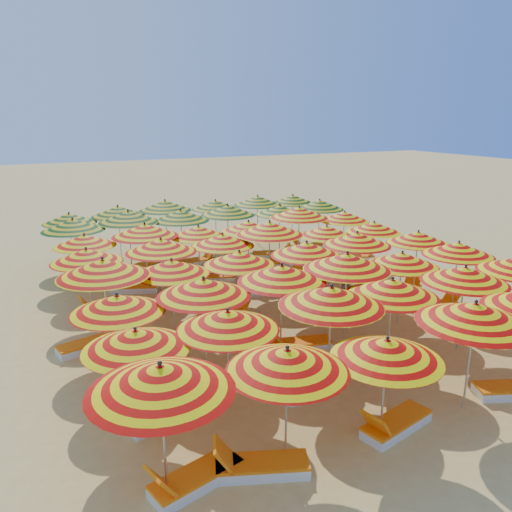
% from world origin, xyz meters
% --- Properties ---
extents(ground, '(120.00, 120.00, 0.00)m').
position_xyz_m(ground, '(0.00, 0.00, 0.00)').
color(ground, '#DDBA62').
rests_on(ground, ground).
extents(umbrella_0, '(2.55, 2.55, 2.58)m').
position_xyz_m(umbrella_0, '(-5.42, -7.55, 2.27)').
color(umbrella_0, silver).
rests_on(umbrella_0, ground).
extents(umbrella_1, '(2.59, 2.59, 2.39)m').
position_xyz_m(umbrella_1, '(-3.14, -7.58, 2.10)').
color(umbrella_1, silver).
rests_on(umbrella_1, ground).
extents(umbrella_2, '(2.33, 2.33, 2.30)m').
position_xyz_m(umbrella_2, '(-1.13, -7.87, 2.03)').
color(umbrella_2, silver).
rests_on(umbrella_2, ground).
extents(umbrella_3, '(2.68, 2.68, 2.59)m').
position_xyz_m(umbrella_3, '(1.30, -7.72, 2.28)').
color(umbrella_3, silver).
rests_on(umbrella_3, ground).
extents(umbrella_6, '(2.64, 2.64, 2.30)m').
position_xyz_m(umbrella_6, '(-5.38, -5.42, 2.02)').
color(umbrella_6, silver).
rests_on(umbrella_6, ground).
extents(umbrella_7, '(2.80, 2.80, 2.38)m').
position_xyz_m(umbrella_7, '(-3.42, -5.44, 2.09)').
color(umbrella_7, silver).
rests_on(umbrella_7, ground).
extents(umbrella_8, '(2.60, 2.60, 2.61)m').
position_xyz_m(umbrella_8, '(-0.92, -5.61, 2.30)').
color(umbrella_8, silver).
rests_on(umbrella_8, ground).
extents(umbrella_9, '(2.49, 2.49, 2.47)m').
position_xyz_m(umbrella_9, '(1.00, -5.43, 2.17)').
color(umbrella_9, silver).
rests_on(umbrella_9, ground).
extents(umbrella_10, '(3.01, 3.01, 2.47)m').
position_xyz_m(umbrella_10, '(3.48, -5.42, 2.18)').
color(umbrella_10, silver).
rests_on(umbrella_10, ground).
extents(umbrella_12, '(2.93, 2.93, 2.35)m').
position_xyz_m(umbrella_12, '(-5.39, -3.40, 2.07)').
color(umbrella_12, silver).
rests_on(umbrella_12, ground).
extents(umbrella_13, '(2.40, 2.40, 2.51)m').
position_xyz_m(umbrella_13, '(-3.30, -3.53, 2.21)').
color(umbrella_13, silver).
rests_on(umbrella_13, ground).
extents(umbrella_14, '(2.93, 2.93, 2.56)m').
position_xyz_m(umbrella_14, '(-1.07, -3.45, 2.25)').
color(umbrella_14, silver).
rests_on(umbrella_14, ground).
extents(umbrella_15, '(2.85, 2.85, 2.65)m').
position_xyz_m(umbrella_15, '(0.99, -3.48, 2.34)').
color(umbrella_15, silver).
rests_on(umbrella_15, ground).
extents(umbrella_16, '(2.94, 2.94, 2.38)m').
position_xyz_m(umbrella_16, '(3.14, -3.31, 2.09)').
color(umbrella_16, silver).
rests_on(umbrella_16, ground).
extents(umbrella_17, '(2.32, 2.32, 2.43)m').
position_xyz_m(umbrella_17, '(5.50, -3.26, 2.14)').
color(umbrella_17, silver).
rests_on(umbrella_17, ground).
extents(umbrella_18, '(2.61, 2.61, 2.66)m').
position_xyz_m(umbrella_18, '(-5.37, -1.22, 2.34)').
color(umbrella_18, silver).
rests_on(umbrella_18, ground).
extents(umbrella_19, '(2.82, 2.82, 2.35)m').
position_xyz_m(umbrella_19, '(-3.43, -1.06, 2.07)').
color(umbrella_19, silver).
rests_on(umbrella_19, ground).
extents(umbrella_20, '(2.34, 2.34, 2.36)m').
position_xyz_m(umbrella_20, '(-1.30, -1.07, 2.08)').
color(umbrella_20, silver).
rests_on(umbrella_20, ground).
extents(umbrella_21, '(2.62, 2.62, 2.47)m').
position_xyz_m(umbrella_21, '(0.98, -1.27, 2.17)').
color(umbrella_21, silver).
rests_on(umbrella_21, ground).
extents(umbrella_22, '(2.64, 2.64, 2.50)m').
position_xyz_m(umbrella_22, '(3.20, -0.92, 2.20)').
color(umbrella_22, silver).
rests_on(umbrella_22, ground).
extents(umbrella_23, '(2.73, 2.73, 2.37)m').
position_xyz_m(umbrella_23, '(5.59, -1.31, 2.09)').
color(umbrella_23, silver).
rests_on(umbrella_23, ground).
extents(umbrella_24, '(2.83, 2.83, 2.38)m').
position_xyz_m(umbrella_24, '(-5.54, 1.18, 2.09)').
color(umbrella_24, silver).
rests_on(umbrella_24, ground).
extents(umbrella_25, '(3.01, 3.01, 2.49)m').
position_xyz_m(umbrella_25, '(-3.19, 1.07, 2.19)').
color(umbrella_25, silver).
rests_on(umbrella_25, ground).
extents(umbrella_26, '(2.54, 2.54, 2.37)m').
position_xyz_m(umbrella_26, '(-0.92, 1.31, 2.09)').
color(umbrella_26, silver).
rests_on(umbrella_26, ground).
extents(umbrella_27, '(2.77, 2.77, 2.65)m').
position_xyz_m(umbrella_27, '(0.93, 1.32, 2.34)').
color(umbrella_27, silver).
rests_on(umbrella_27, ground).
extents(umbrella_28, '(2.43, 2.43, 2.29)m').
position_xyz_m(umbrella_28, '(3.36, 1.26, 2.01)').
color(umbrella_28, silver).
rests_on(umbrella_28, ground).
extents(umbrella_29, '(2.75, 2.75, 2.28)m').
position_xyz_m(umbrella_29, '(5.47, 1.06, 2.01)').
color(umbrella_29, silver).
rests_on(umbrella_29, ground).
extents(umbrella_30, '(2.71, 2.71, 2.32)m').
position_xyz_m(umbrella_30, '(-5.33, 3.48, 2.04)').
color(umbrella_30, silver).
rests_on(umbrella_30, ground).
extents(umbrella_31, '(3.00, 3.00, 2.58)m').
position_xyz_m(umbrella_31, '(-3.23, 3.23, 2.27)').
color(umbrella_31, silver).
rests_on(umbrella_31, ground).
extents(umbrella_32, '(2.24, 2.24, 2.33)m').
position_xyz_m(umbrella_32, '(-1.22, 3.11, 2.05)').
color(umbrella_32, silver).
rests_on(umbrella_32, ground).
extents(umbrella_33, '(2.18, 2.18, 2.28)m').
position_xyz_m(umbrella_33, '(0.99, 3.38, 2.00)').
color(umbrella_33, silver).
rests_on(umbrella_33, ground).
extents(umbrella_34, '(2.93, 2.93, 2.66)m').
position_xyz_m(umbrella_34, '(3.43, 3.52, 2.34)').
color(umbrella_34, silver).
rests_on(umbrella_34, ground).
extents(umbrella_35, '(2.91, 2.91, 2.33)m').
position_xyz_m(umbrella_35, '(5.56, 3.23, 2.05)').
color(umbrella_35, silver).
rests_on(umbrella_35, ground).
extents(umbrella_36, '(3.15, 3.15, 2.55)m').
position_xyz_m(umbrella_36, '(-5.52, 5.44, 2.25)').
color(umbrella_36, silver).
rests_on(umbrella_36, ground).
extents(umbrella_37, '(3.31, 3.31, 2.65)m').
position_xyz_m(umbrella_37, '(-3.34, 5.73, 2.33)').
color(umbrella_37, silver).
rests_on(umbrella_37, ground).
extents(umbrella_38, '(2.91, 2.91, 2.55)m').
position_xyz_m(umbrella_38, '(-1.20, 5.50, 2.25)').
color(umbrella_38, silver).
rests_on(umbrella_38, ground).
extents(umbrella_39, '(2.82, 2.82, 2.58)m').
position_xyz_m(umbrella_39, '(1.01, 5.67, 2.27)').
color(umbrella_39, silver).
rests_on(umbrella_39, ground).
extents(umbrella_40, '(2.46, 2.46, 2.44)m').
position_xyz_m(umbrella_40, '(3.44, 5.33, 2.15)').
color(umbrella_40, silver).
rests_on(umbrella_40, ground).
extents(umbrella_41, '(2.97, 2.97, 2.48)m').
position_xyz_m(umbrella_41, '(5.75, 5.60, 2.19)').
color(umbrella_41, silver).
rests_on(umbrella_41, ground).
extents(umbrella_42, '(2.59, 2.59, 2.40)m').
position_xyz_m(umbrella_42, '(-5.48, 7.58, 2.11)').
color(umbrella_42, silver).
rests_on(umbrella_42, ground).
extents(umbrella_43, '(2.50, 2.50, 2.51)m').
position_xyz_m(umbrella_43, '(-3.39, 7.84, 2.21)').
color(umbrella_43, silver).
rests_on(umbrella_43, ground).
extents(umbrella_44, '(2.49, 2.49, 2.60)m').
position_xyz_m(umbrella_44, '(-1.22, 7.92, 2.29)').
color(umbrella_44, silver).
rests_on(umbrella_44, ground).
extents(umbrella_45, '(2.58, 2.58, 2.43)m').
position_xyz_m(umbrella_45, '(1.26, 7.91, 2.14)').
color(umbrella_45, silver).
rests_on(umbrella_45, ground).
extents(umbrella_46, '(2.49, 2.49, 2.54)m').
position_xyz_m(umbrella_46, '(3.42, 7.67, 2.24)').
color(umbrella_46, silver).
rests_on(umbrella_46, ground).
extents(umbrella_47, '(2.78, 2.78, 2.42)m').
position_xyz_m(umbrella_47, '(5.51, 7.85, 2.13)').
color(umbrella_47, silver).
rests_on(umbrella_47, ground).
extents(lounger_0, '(1.82, 1.03, 0.69)m').
position_xyz_m(lounger_0, '(-4.92, -7.51, 0.15)').
color(lounger_0, white).
rests_on(lounger_0, ground).
extents(lounger_1, '(1.83, 1.13, 0.69)m').
position_xyz_m(lounger_1, '(-3.73, -7.69, 0.15)').
color(lounger_1, white).
rests_on(lounger_1, ground).
extents(lounger_2, '(1.82, 0.98, 0.69)m').
position_xyz_m(lounger_2, '(-0.63, -7.72, 0.15)').
color(lounger_2, white).
rests_on(lounger_2, ground).
extents(lounger_5, '(1.82, 1.00, 0.69)m').
position_xyz_m(lounger_5, '(-4.88, -5.37, 0.15)').
color(lounger_5, white).
rests_on(lounger_5, ground).
extents(lounger_6, '(1.83, 1.14, 0.69)m').
position_xyz_m(lounger_6, '(-1.43, -5.53, 0.15)').
color(lounger_6, white).
rests_on(lounger_6, ground).
extents(lounger_7, '(1.82, 1.20, 0.69)m').
position_xyz_m(lounger_7, '(-4.79, -3.18, 0.15)').
color(lounger_7, white).
rests_on(lounger_7, ground).
extents(lounger_8, '(1.82, 0.98, 0.69)m').
position_xyz_m(lounger_8, '(-0.57, -3.60, 0.15)').
color(lounger_8, white).
rests_on(lounger_8, ground).
extents(lounger_9, '(1.78, 0.72, 0.69)m').
position_xyz_m(lounger_9, '(5.00, -3.05, 0.15)').
color(lounger_9, white).
rests_on(lounger_9, ground).
extents(lounger_10, '(1.82, 0.98, 0.69)m').
position_xyz_m(lounger_10, '(-5.87, -1.14, 0.15)').
color(lounger_10, white).
rests_on(lounger_10, ground).
extents(lounger_11, '(1.82, 1.22, 0.69)m').
position_xyz_m(lounger_11, '(-1.80, -1.17, 0.15)').
color(lounger_11, white).
rests_on(lounger_11, ground).
extents(lounger_12, '(1.82, 1.21, 0.69)m').
position_xyz_m(lounger_12, '(3.71, -0.78, 0.15)').
color(lounger_12, white).
rests_on(lounger_12, ground).
extents(lounger_13, '(1.83, 1.15, 0.69)m').
position_xyz_m(lounger_13, '(5.09, -1.38, 0.15)').
color(lounger_13, white).
rests_on(lounger_13, ground).
extents(lounger_14, '(1.77, 0.69, 0.69)m').
position_xyz_m(lounger_14, '(-5.04, 1.39, 0.15)').
color(lounger_14, white).
rests_on(lounger_14, ground).
extents(lounger_15, '(1.77, 0.71, 0.69)m').
position_xyz_m(lounger_15, '(-3.69, 1.01, 0.15)').
color(lounger_15, white).
rests_on(lounger_15, ground).
extents(lounger_16, '(1.83, 1.06, 0.69)m').
position_xyz_m(lounger_16, '(-0.33, 1.16, 0.15)').
color(lounger_16, white).
rests_on(lounger_16, ground).
extents(lounger_17, '(1.77, 0.71, 0.69)m').
position_xyz_m(lounger_17, '(1.53, 1.44, 0.15)').
color(lounger_17, white).
rests_on(lounger_17, ground).
extents(lounger_18, '(1.82, 1.00, 0.69)m').
position_xyz_m(lounger_18, '(3.96, 1.44, 0.15)').
color(lounger_18, white).
rests_on(lounger_18, ground).
extents(lounger_19, '(1.83, 1.14, 0.69)m').
position_xyz_m(lounger_19, '(-3.82, 3.14, 0.15)').
color(lounger_19, white).
rests_on(lounger_19, ground).
extents(lounger_20, '(1.83, 1.15, 0.69)m').
position_xyz_m(lounger_20, '(-0.71, 3.07, 0.15)').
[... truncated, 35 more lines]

